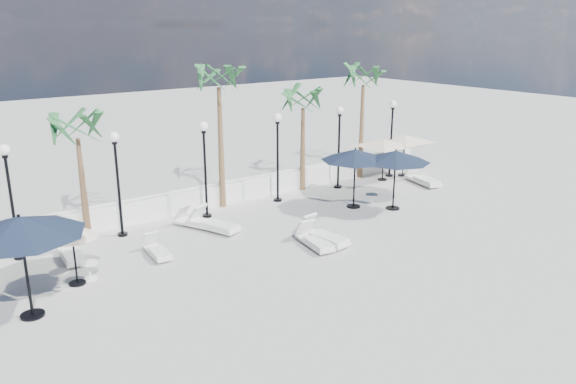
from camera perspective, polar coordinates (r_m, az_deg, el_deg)
ground at (r=17.72m, az=2.13°, el=-8.05°), size 100.00×100.00×0.00m
balustrade at (r=23.47m, az=-9.43°, el=-0.77°), size 26.00×0.30×1.01m
lamppost_1 at (r=19.86m, az=-26.46°, el=0.56°), size 0.36×0.36×3.84m
lamppost_2 at (r=20.71m, az=-16.99°, el=2.20°), size 0.36×0.36×3.84m
lamppost_3 at (r=22.08m, az=-8.47°, el=3.62°), size 0.36×0.36×3.84m
lamppost_4 at (r=23.90m, az=-1.07°, el=4.79°), size 0.36×0.36×3.84m
lamppost_5 at (r=26.06m, az=5.21°, el=5.72°), size 0.36×0.36×3.84m
lamppost_6 at (r=28.48m, az=10.50°, el=6.45°), size 0.36×0.36×3.84m
palm_1 at (r=20.90m, az=-20.63°, el=5.54°), size 2.60×2.60×4.70m
palm_2 at (r=22.93m, az=-7.05°, el=10.81°), size 2.60×2.60×6.10m
palm_3 at (r=25.47m, az=1.54°, el=8.85°), size 2.60×2.60×4.90m
palm_4 at (r=27.81m, az=7.66°, el=10.99°), size 2.60×2.60×5.70m
lounger_1 at (r=19.80m, az=-21.16°, el=-5.73°), size 0.79×1.95×0.71m
lounger_2 at (r=21.15m, az=-7.54°, el=-3.23°), size 1.31×2.19×0.78m
lounger_3 at (r=21.57m, az=-9.16°, el=-2.97°), size 1.32×1.95×0.70m
lounger_4 at (r=19.24m, az=-13.16°, el=-5.77°), size 0.67×1.66×0.61m
lounger_5 at (r=19.51m, az=2.71°, el=-4.92°), size 0.92×1.94×0.70m
lounger_6 at (r=19.88m, az=3.55°, el=-4.43°), size 0.90×2.16×0.79m
lounger_7 at (r=27.82m, az=13.53°, el=1.32°), size 1.18×2.24×0.80m
side_table_0 at (r=17.78m, az=-22.17°, el=-8.12°), size 0.55×0.55×0.54m
side_table_1 at (r=18.07m, az=-19.53°, el=-7.41°), size 0.56×0.56×0.55m
side_table_2 at (r=24.12m, az=8.50°, el=-0.67°), size 0.51×0.51×0.49m
parasol_navy_left at (r=15.68m, az=-25.59°, el=-3.21°), size 3.23×3.23×2.85m
parasol_navy_mid at (r=23.30m, az=10.88°, el=3.55°), size 2.84×2.84×2.55m
parasol_navy_right at (r=23.28m, az=6.85°, el=3.73°), size 2.85×2.85×2.56m
parasol_cream_sq_a at (r=27.78m, az=9.74°, el=5.24°), size 4.45×4.45×2.18m
parasol_cream_sq_b at (r=28.85m, az=11.80°, el=5.66°), size 4.49×4.49×2.25m
parasol_cream_small at (r=17.41m, az=-21.12°, el=-3.81°), size 1.57×1.57×1.93m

